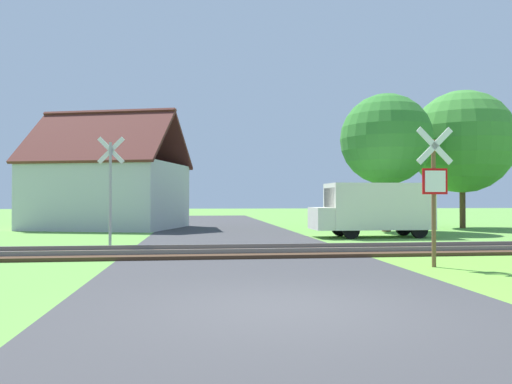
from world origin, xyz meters
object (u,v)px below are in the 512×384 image
at_px(tree_far, 462,142).
at_px(mail_truck, 374,207).
at_px(stop_sign_near, 434,187).
at_px(house, 109,192).
at_px(tree_right, 386,140).
at_px(crossing_sign_far, 110,184).

relative_size(tree_far, mail_truck, 1.53).
bearing_deg(stop_sign_near, house, -58.18).
height_order(tree_far, mail_truck, tree_far).
xyz_separation_m(tree_far, tree_right, (-5.18, -2.17, -0.21)).
relative_size(stop_sign_near, tree_right, 0.48).
distance_m(tree_right, mail_truck, 5.16).
xyz_separation_m(crossing_sign_far, tree_far, (17.14, 9.54, 2.67)).
distance_m(stop_sign_near, mail_truck, 9.31).
xyz_separation_m(house, mail_truck, (12.15, -7.91, -0.74)).
height_order(tree_right, mail_truck, tree_right).
bearing_deg(crossing_sign_far, stop_sign_near, -25.04).
bearing_deg(tree_far, stop_sign_near, -121.23).
xyz_separation_m(crossing_sign_far, mail_truck, (10.06, 3.86, -0.82)).
xyz_separation_m(stop_sign_near, tree_far, (8.96, 14.77, 2.88)).
relative_size(crossing_sign_far, mail_truck, 0.73).
bearing_deg(tree_far, mail_truck, -141.24).
height_order(crossing_sign_far, house, house).
relative_size(crossing_sign_far, house, 0.39).
bearing_deg(mail_truck, tree_right, -28.55).
bearing_deg(tree_far, tree_right, -157.32).
relative_size(stop_sign_near, house, 0.35).
bearing_deg(crossing_sign_far, mail_truck, 28.56).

